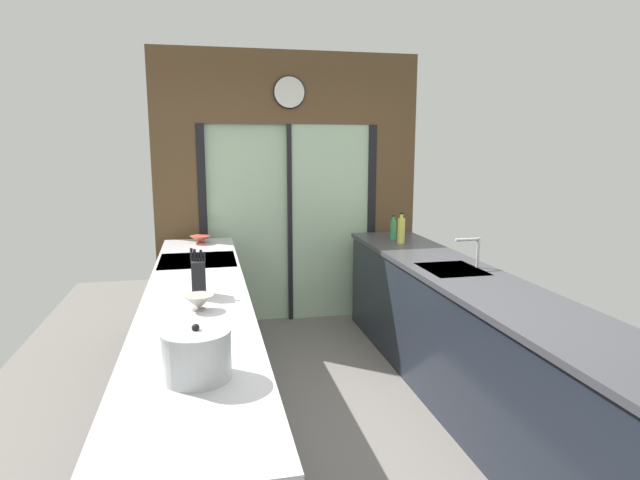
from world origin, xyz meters
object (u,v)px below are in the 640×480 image
(soap_bottle_far, at_px, (393,229))
(soap_bottle_near, at_px, (401,230))
(stock_pot, at_px, (197,354))
(mixing_bowl_far, at_px, (200,239))
(mixing_bowl_near, at_px, (199,302))
(knife_block, at_px, (199,277))
(oven_range, at_px, (200,317))

(soap_bottle_far, bearing_deg, soap_bottle_near, -90.00)
(stock_pot, height_order, soap_bottle_near, soap_bottle_near)
(mixing_bowl_far, bearing_deg, mixing_bowl_near, -90.00)
(knife_block, height_order, stock_pot, knife_block)
(mixing_bowl_near, distance_m, soap_bottle_near, 2.41)
(oven_range, height_order, mixing_bowl_near, mixing_bowl_near)
(soap_bottle_far, bearing_deg, mixing_bowl_far, 174.50)
(mixing_bowl_far, distance_m, soap_bottle_far, 1.79)
(mixing_bowl_far, bearing_deg, knife_block, -90.00)
(mixing_bowl_far, height_order, stock_pot, stock_pot)
(mixing_bowl_near, relative_size, soap_bottle_near, 0.59)
(soap_bottle_near, height_order, soap_bottle_far, soap_bottle_near)
(oven_range, bearing_deg, soap_bottle_far, 16.45)
(soap_bottle_near, distance_m, soap_bottle_far, 0.21)
(oven_range, xyz_separation_m, soap_bottle_near, (1.80, 0.32, 0.59))
(mixing_bowl_near, bearing_deg, stock_pot, -90.00)
(mixing_bowl_far, xyz_separation_m, stock_pot, (0.00, -2.86, 0.06))
(stock_pot, relative_size, soap_bottle_far, 1.18)
(soap_bottle_near, xyz_separation_m, soap_bottle_far, (0.00, 0.21, -0.03))
(mixing_bowl_far, xyz_separation_m, soap_bottle_near, (1.78, -0.38, 0.08))
(knife_block, distance_m, soap_bottle_near, 2.23)
(oven_range, distance_m, mixing_bowl_far, 0.86)
(mixing_bowl_far, relative_size, stock_pot, 0.69)
(oven_range, xyz_separation_m, knife_block, (0.02, -1.01, 0.58))
(oven_range, xyz_separation_m, stock_pot, (0.02, -2.16, 0.56))
(mixing_bowl_near, height_order, soap_bottle_near, soap_bottle_near)
(mixing_bowl_near, relative_size, stock_pot, 0.61)
(soap_bottle_near, bearing_deg, knife_block, -143.12)
(mixing_bowl_near, xyz_separation_m, soap_bottle_near, (1.78, 1.62, 0.08))
(knife_block, distance_m, soap_bottle_far, 2.36)
(knife_block, bearing_deg, stock_pot, -89.99)
(mixing_bowl_near, xyz_separation_m, knife_block, (-0.00, 0.29, 0.07))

